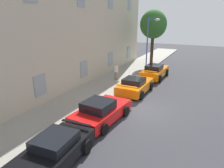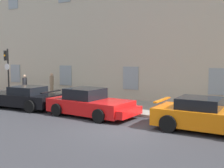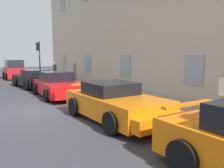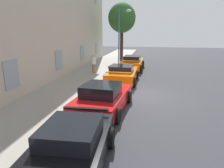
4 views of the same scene
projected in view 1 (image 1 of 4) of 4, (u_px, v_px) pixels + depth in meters
ground_plane at (140, 109)px, 14.44m from camera, size 80.00×80.00×0.00m
sidewalk at (86, 97)px, 16.36m from camera, size 60.00×3.96×0.14m
building_facade at (44, 9)px, 15.85m from camera, size 34.19×3.71×13.43m
sportscar_red_lead at (49, 156)px, 8.58m from camera, size 4.87×2.37×1.28m
sportscar_yellow_flank at (102, 111)px, 12.81m from camera, size 4.74×2.49×1.38m
sportscar_white_middle at (136, 85)px, 17.67m from camera, size 4.51×2.29×1.33m
sportscar_tail_end at (155, 71)px, 22.12m from camera, size 5.06×2.22×1.43m
tree_near_kerb at (153, 25)px, 25.84m from camera, size 3.34×3.34×7.00m
street_lamp at (151, 34)px, 23.89m from camera, size 0.44×1.42×6.09m
pedestrian_strolling at (116, 72)px, 20.71m from camera, size 0.56×0.56×1.63m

